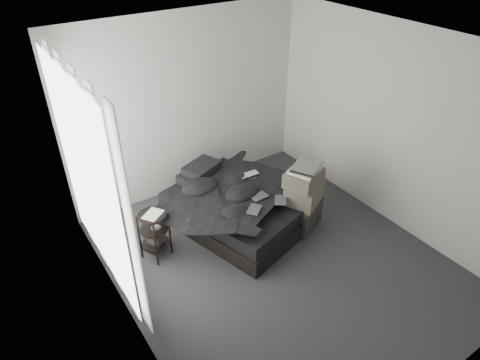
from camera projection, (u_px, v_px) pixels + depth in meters
floor at (276, 260)px, 5.27m from camera, size 3.60×4.20×0.01m
ceiling at (290, 48)px, 3.84m from camera, size 3.60×4.20×0.01m
wall_back at (188, 106)px, 6.01m from camera, size 3.60×0.01×2.60m
wall_front at (464, 297)px, 3.10m from camera, size 3.60×0.01×2.60m
wall_left at (120, 232)px, 3.71m from camera, size 0.01×4.20×2.60m
wall_right at (393, 129)px, 5.40m from camera, size 0.01×4.20×2.60m
window_left at (89, 180)px, 4.32m from camera, size 0.02×2.00×2.30m
curtain_left at (95, 184)px, 4.38m from camera, size 0.06×2.12×2.48m
bed at (237, 215)px, 5.83m from camera, size 1.74×2.04×0.24m
mattress at (237, 202)px, 5.71m from camera, size 1.67×1.98×0.19m
duvet at (239, 192)px, 5.58m from camera, size 1.64×1.78×0.20m
pillow_lower at (198, 176)px, 5.98m from camera, size 0.60×0.48×0.12m
pillow_upper at (202, 168)px, 5.94m from camera, size 0.58×0.49×0.11m
laptop at (250, 172)px, 5.77m from camera, size 0.29×0.20×0.02m
comic_a at (254, 205)px, 5.16m from camera, size 0.26×0.25×0.01m
comic_b at (259, 192)px, 5.39m from camera, size 0.23×0.16×0.01m
comic_c at (281, 195)px, 5.31m from camera, size 0.25×0.26×0.01m
side_stand at (155, 236)px, 5.18m from camera, size 0.45×0.45×0.62m
papers at (153, 215)px, 5.01m from camera, size 0.30×0.28×0.01m
floor_books at (151, 245)px, 5.39m from camera, size 0.22×0.25×0.14m
box_lower at (301, 214)px, 5.73m from camera, size 0.64×0.58×0.38m
box_mid at (304, 193)px, 5.55m from camera, size 0.61×0.56×0.29m
box_upper at (304, 178)px, 5.40m from camera, size 0.56×0.51×0.20m
art_book_white at (305, 169)px, 5.35m from camera, size 0.49×0.45×0.04m
art_book_snake at (306, 167)px, 5.33m from camera, size 0.48×0.45×0.04m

